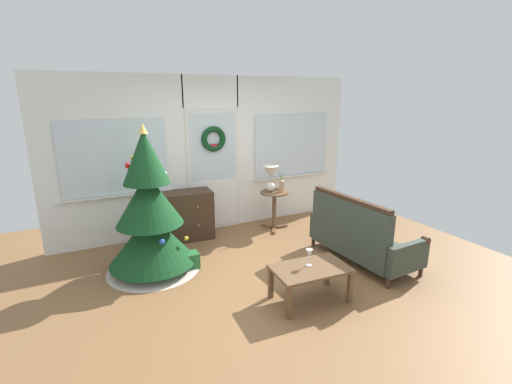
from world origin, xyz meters
name	(u,v)px	position (x,y,z in m)	size (l,w,h in m)	color
ground_plane	(272,279)	(0.00, 0.00, 0.00)	(6.76, 6.76, 0.00)	brown
back_wall_with_door	(212,154)	(0.00, 2.08, 1.28)	(5.20, 0.19, 2.55)	white
christmas_tree	(150,219)	(-1.27, 0.94, 0.70)	(1.20, 1.20, 1.91)	#4C331E
dresser_cabinet	(184,216)	(-0.61, 1.79, 0.39)	(0.92, 0.48, 0.78)	#3D281C
settee_sofa	(358,236)	(1.30, -0.08, 0.38)	(0.79, 1.58, 0.96)	#3D281C
side_table	(274,203)	(0.89, 1.53, 0.48)	(0.50, 0.48, 0.67)	brown
table_lamp	(270,175)	(0.83, 1.57, 0.95)	(0.28, 0.28, 0.44)	silver
flower_vase	(282,185)	(0.99, 1.47, 0.78)	(0.11, 0.10, 0.35)	tan
coffee_table	(310,272)	(0.15, -0.60, 0.34)	(0.87, 0.57, 0.40)	brown
wine_glass	(309,254)	(0.16, -0.55, 0.54)	(0.08, 0.08, 0.20)	silver
gift_box	(191,260)	(-0.81, 0.78, 0.10)	(0.21, 0.19, 0.21)	#266633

